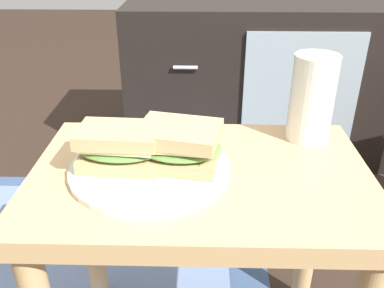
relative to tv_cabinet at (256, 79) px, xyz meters
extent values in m
cube|color=tan|center=(-0.21, -0.95, 0.15)|extent=(0.56, 0.36, 0.04)
cylinder|color=tan|center=(-0.46, -0.80, -0.08)|extent=(0.04, 0.04, 0.43)
cylinder|color=tan|center=(0.03, -0.80, -0.08)|extent=(0.04, 0.04, 0.43)
cube|color=black|center=(0.00, 0.00, 0.00)|extent=(0.96, 0.44, 0.58)
cube|color=#8C9EA8|center=(0.12, -0.22, 0.01)|extent=(0.38, 0.01, 0.44)
cylinder|color=silver|center=(-0.26, -0.23, 0.12)|extent=(0.08, 0.01, 0.01)
cylinder|color=silver|center=(-0.26, -0.23, -0.10)|extent=(0.08, 0.01, 0.01)
cube|color=#384C72|center=(-0.60, -0.64, -0.29)|extent=(1.14, 0.72, 0.01)
cube|color=slate|center=(-0.60, -0.64, -0.28)|extent=(0.94, 0.59, 0.00)
cylinder|color=silver|center=(-0.29, -0.94, 0.17)|extent=(0.26, 0.26, 0.01)
cube|color=tan|center=(-0.34, -0.95, 0.19)|extent=(0.13, 0.09, 0.02)
ellipsoid|color=#608C42|center=(-0.34, -0.95, 0.21)|extent=(0.14, 0.10, 0.02)
cube|color=beige|center=(-0.34, -0.95, 0.22)|extent=(0.12, 0.08, 0.01)
cube|color=tan|center=(-0.34, -0.95, 0.23)|extent=(0.13, 0.09, 0.02)
cube|color=tan|center=(-0.25, -0.94, 0.19)|extent=(0.14, 0.12, 0.02)
ellipsoid|color=#608C42|center=(-0.25, -0.94, 0.21)|extent=(0.15, 0.13, 0.02)
cube|color=beige|center=(-0.25, -0.94, 0.22)|extent=(0.13, 0.10, 0.01)
cube|color=tan|center=(-0.25, -0.94, 0.24)|extent=(0.15, 0.12, 0.02)
cylinder|color=silver|center=(-0.01, -0.82, 0.25)|extent=(0.08, 0.08, 0.16)
cylinder|color=orange|center=(-0.01, -0.82, 0.24)|extent=(0.07, 0.07, 0.12)
cylinder|color=white|center=(-0.01, -0.82, 0.30)|extent=(0.07, 0.07, 0.01)
camera|label=1|loc=(-0.21, -1.52, 0.53)|focal=38.48mm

